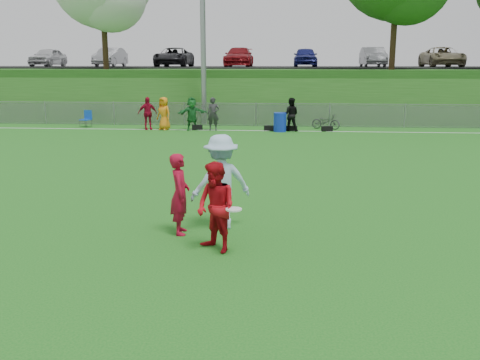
# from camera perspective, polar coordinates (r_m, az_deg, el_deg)

# --- Properties ---
(ground) EXTENTS (120.00, 120.00, 0.00)m
(ground) POSITION_cam_1_polar(r_m,az_deg,el_deg) (10.15, -4.79, -7.59)
(ground) COLOR #14621A
(ground) RESTS_ON ground
(sideline_far) EXTENTS (60.00, 0.10, 0.01)m
(sideline_far) POSITION_cam_1_polar(r_m,az_deg,el_deg) (27.66, 1.47, 5.29)
(sideline_far) COLOR white
(sideline_far) RESTS_ON ground
(fence) EXTENTS (58.00, 0.06, 1.30)m
(fence) POSITION_cam_1_polar(r_m,az_deg,el_deg) (29.57, 1.72, 7.01)
(fence) COLOR gray
(fence) RESTS_ON ground
(light_pole) EXTENTS (1.20, 0.40, 12.15)m
(light_pole) POSITION_cam_1_polar(r_m,az_deg,el_deg) (30.71, -4.02, 18.51)
(light_pole) COLOR gray
(light_pole) RESTS_ON ground
(berm) EXTENTS (120.00, 18.00, 3.00)m
(berm) POSITION_cam_1_polar(r_m,az_deg,el_deg) (40.47, 2.62, 9.69)
(berm) COLOR #1D5217
(berm) RESTS_ON ground
(parking_lot) EXTENTS (120.00, 12.00, 0.10)m
(parking_lot) POSITION_cam_1_polar(r_m,az_deg,el_deg) (42.42, 2.76, 11.92)
(parking_lot) COLOR black
(parking_lot) RESTS_ON berm
(car_row) EXTENTS (32.04, 5.18, 1.44)m
(car_row) POSITION_cam_1_polar(r_m,az_deg,el_deg) (41.49, 1.06, 12.98)
(car_row) COLOR #BDBDBF
(car_row) RESTS_ON parking_lot
(spectator_row) EXTENTS (8.42, 1.10, 1.69)m
(spectator_row) POSITION_cam_1_polar(r_m,az_deg,el_deg) (27.85, -4.01, 7.06)
(spectator_row) COLOR #A20B27
(spectator_row) RESTS_ON ground
(gear_bags) EXTENTS (7.30, 0.47, 0.26)m
(gear_bags) POSITION_cam_1_polar(r_m,az_deg,el_deg) (27.70, 3.34, 5.54)
(gear_bags) COLOR black
(gear_bags) RESTS_ON ground
(player_red_left) EXTENTS (0.49, 0.67, 1.68)m
(player_red_left) POSITION_cam_1_polar(r_m,az_deg,el_deg) (10.97, -6.43, -1.50)
(player_red_left) COLOR #A20B26
(player_red_left) RESTS_ON ground
(player_red_center) EXTENTS (1.04, 1.03, 1.69)m
(player_red_center) POSITION_cam_1_polar(r_m,az_deg,el_deg) (9.90, -2.58, -2.93)
(player_red_center) COLOR red
(player_red_center) RESTS_ON ground
(player_blue) EXTENTS (1.49, 1.23, 2.01)m
(player_blue) POSITION_cam_1_polar(r_m,az_deg,el_deg) (11.24, -2.03, -0.22)
(player_blue) COLOR #AAD0EC
(player_blue) RESTS_ON ground
(frisbee) EXTENTS (0.30, 0.30, 0.03)m
(frisbee) POSITION_cam_1_polar(r_m,az_deg,el_deg) (9.56, -0.67, -3.15)
(frisbee) COLOR silver
(frisbee) RESTS_ON ground
(recycling_bin) EXTENTS (0.72, 0.72, 0.96)m
(recycling_bin) POSITION_cam_1_polar(r_m,az_deg,el_deg) (27.31, 4.28, 6.17)
(recycling_bin) COLOR #112EB9
(recycling_bin) RESTS_ON ground
(camp_chair) EXTENTS (0.63, 0.64, 0.90)m
(camp_chair) POSITION_cam_1_polar(r_m,az_deg,el_deg) (30.40, -16.11, 5.95)
(camp_chair) COLOR #1045B2
(camp_chair) RESTS_ON ground
(bicycle) EXTENTS (1.61, 1.06, 0.80)m
(bicycle) POSITION_cam_1_polar(r_m,az_deg,el_deg) (28.63, 9.15, 6.18)
(bicycle) COLOR #2D2D30
(bicycle) RESTS_ON ground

